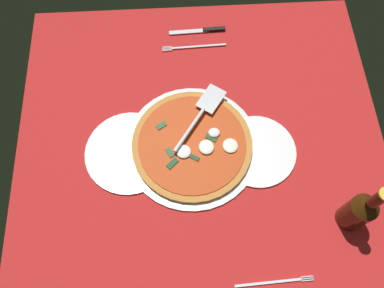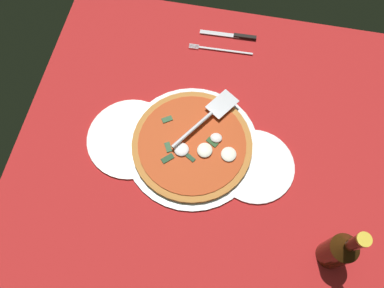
{
  "view_description": "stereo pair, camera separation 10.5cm",
  "coord_description": "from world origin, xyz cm",
  "px_view_note": "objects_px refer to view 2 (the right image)",
  "views": [
    {
      "loc": [
        4.79,
        41.27,
        97.8
      ],
      "look_at": [
        2.45,
        -0.92,
        2.06
      ],
      "focal_mm": 36.52,
      "sensor_mm": 36.0,
      "label": 1
    },
    {
      "loc": [
        -5.64,
        40.55,
        97.8
      ],
      "look_at": [
        2.45,
        -0.92,
        2.06
      ],
      "focal_mm": 36.52,
      "sensor_mm": 36.0,
      "label": 2
    }
  ],
  "objects_px": {
    "pizza": "(192,145)",
    "beer_bottle": "(340,250)",
    "pizza_server": "(207,117)",
    "place_setting_near": "(227,43)",
    "dinner_plate_left": "(255,166)",
    "dinner_plate_right": "(131,138)"
  },
  "relations": [
    {
      "from": "pizza_server",
      "to": "place_setting_near",
      "type": "height_order",
      "value": "pizza_server"
    },
    {
      "from": "pizza_server",
      "to": "beer_bottle",
      "type": "bearing_deg",
      "value": -94.91
    },
    {
      "from": "dinner_plate_left",
      "to": "place_setting_near",
      "type": "xyz_separation_m",
      "value": [
        0.14,
        -0.39,
        -0.0
      ]
    },
    {
      "from": "pizza",
      "to": "beer_bottle",
      "type": "height_order",
      "value": "beer_bottle"
    },
    {
      "from": "dinner_plate_left",
      "to": "place_setting_near",
      "type": "relative_size",
      "value": 1.03
    },
    {
      "from": "pizza",
      "to": "beer_bottle",
      "type": "distance_m",
      "value": 0.44
    },
    {
      "from": "pizza_server",
      "to": "place_setting_near",
      "type": "relative_size",
      "value": 1.01
    },
    {
      "from": "dinner_plate_right",
      "to": "pizza_server",
      "type": "relative_size",
      "value": 1.16
    },
    {
      "from": "dinner_plate_left",
      "to": "beer_bottle",
      "type": "height_order",
      "value": "beer_bottle"
    },
    {
      "from": "dinner_plate_left",
      "to": "pizza",
      "type": "xyz_separation_m",
      "value": [
        0.17,
        -0.02,
        0.01
      ]
    },
    {
      "from": "pizza",
      "to": "place_setting_near",
      "type": "xyz_separation_m",
      "value": [
        -0.04,
        -0.36,
        -0.01
      ]
    },
    {
      "from": "dinner_plate_left",
      "to": "beer_bottle",
      "type": "relative_size",
      "value": 0.96
    },
    {
      "from": "dinner_plate_right",
      "to": "place_setting_near",
      "type": "height_order",
      "value": "place_setting_near"
    },
    {
      "from": "dinner_plate_left",
      "to": "place_setting_near",
      "type": "distance_m",
      "value": 0.41
    },
    {
      "from": "dinner_plate_right",
      "to": "pizza_server",
      "type": "height_order",
      "value": "pizza_server"
    },
    {
      "from": "beer_bottle",
      "to": "dinner_plate_right",
      "type": "bearing_deg",
      "value": -21.0
    },
    {
      "from": "dinner_plate_left",
      "to": "pizza_server",
      "type": "xyz_separation_m",
      "value": [
        0.15,
        -0.1,
        0.03
      ]
    },
    {
      "from": "dinner_plate_right",
      "to": "pizza_server",
      "type": "bearing_deg",
      "value": -156.69
    },
    {
      "from": "pizza",
      "to": "beer_bottle",
      "type": "relative_size",
      "value": 1.49
    },
    {
      "from": "dinner_plate_left",
      "to": "pizza_server",
      "type": "relative_size",
      "value": 1.02
    },
    {
      "from": "place_setting_near",
      "to": "beer_bottle",
      "type": "relative_size",
      "value": 0.94
    },
    {
      "from": "dinner_plate_left",
      "to": "place_setting_near",
      "type": "height_order",
      "value": "place_setting_near"
    }
  ]
}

